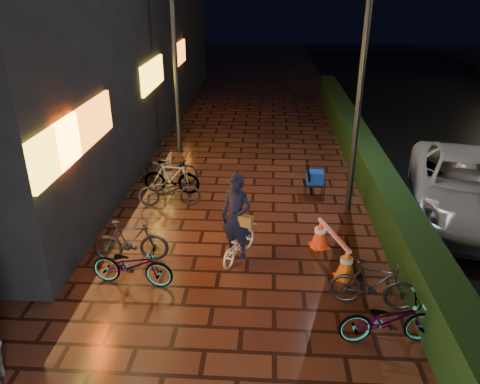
# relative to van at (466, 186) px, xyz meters

# --- Properties ---
(ground) EXTENTS (80.00, 80.00, 0.00)m
(ground) POSITION_rel_van_xyz_m (-5.29, -4.64, -0.76)
(ground) COLOR #381911
(ground) RESTS_ON ground
(hedge) EXTENTS (0.70, 20.00, 1.00)m
(hedge) POSITION_rel_van_xyz_m (-1.99, 3.36, -0.26)
(hedge) COLOR black
(hedge) RESTS_ON ground
(van) EXTENTS (3.79, 5.91, 1.52)m
(van) POSITION_rel_van_xyz_m (0.00, 0.00, 0.00)
(van) COLOR #B2B2B7
(van) RESTS_ON ground
(storefront_block) EXTENTS (12.09, 22.00, 9.00)m
(storefront_block) POSITION_rel_van_xyz_m (-14.79, 6.85, 3.73)
(storefront_block) COLOR black
(storefront_block) RESTS_ON ground
(lamp_post_hedge) EXTENTS (0.52, 0.16, 5.47)m
(lamp_post_hedge) POSITION_rel_van_xyz_m (-2.81, 0.09, 2.24)
(lamp_post_hedge) COLOR black
(lamp_post_hedge) RESTS_ON ground
(lamp_post_sf) EXTENTS (0.54, 0.18, 5.61)m
(lamp_post_sf) POSITION_rel_van_xyz_m (-7.93, 4.19, 2.32)
(lamp_post_sf) COLOR black
(lamp_post_sf) RESTS_ON ground
(cyclist) EXTENTS (0.97, 1.43, 1.94)m
(cyclist) POSITION_rel_van_xyz_m (-5.50, -2.48, -0.04)
(cyclist) COLOR silver
(cyclist) RESTS_ON ground
(traffic_barrier) EXTENTS (0.86, 1.64, 0.67)m
(traffic_barrier) POSITION_rel_van_xyz_m (-3.52, -2.43, -0.43)
(traffic_barrier) COLOR #DD5B0B
(traffic_barrier) RESTS_ON ground
(cart_assembly) EXTENTS (0.61, 0.63, 1.12)m
(cart_assembly) POSITION_rel_van_xyz_m (-3.66, 0.68, -0.19)
(cart_assembly) COLOR black
(cart_assembly) RESTS_ON ground
(parked_bikes_storefront) EXTENTS (1.95, 5.94, 0.94)m
(parked_bikes_storefront) POSITION_rel_van_xyz_m (-7.57, -0.71, -0.32)
(parked_bikes_storefront) COLOR black
(parked_bikes_storefront) RESTS_ON ground
(parked_bikes_hedge) EXTENTS (1.71, 1.61, 0.94)m
(parked_bikes_hedge) POSITION_rel_van_xyz_m (-2.94, -4.38, -0.32)
(parked_bikes_hedge) COLOR black
(parked_bikes_hedge) RESTS_ON ground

